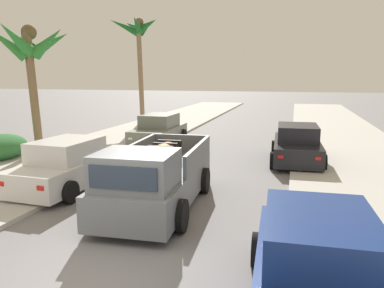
{
  "coord_description": "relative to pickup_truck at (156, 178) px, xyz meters",
  "views": [
    {
      "loc": [
        3.16,
        -5.23,
        3.45
      ],
      "look_at": [
        -0.1,
        6.61,
        1.2
      ],
      "focal_mm": 34.89,
      "sensor_mm": 36.0,
      "label": 1
    }
  ],
  "objects": [
    {
      "name": "pickup_truck",
      "position": [
        0.0,
        0.0,
        0.0
      ],
      "size": [
        2.42,
        5.3,
        1.8
      ],
      "color": "slate",
      "rests_on": "ground"
    },
    {
      "name": "ground_plane",
      "position": [
        0.24,
        -3.58,
        -0.81
      ],
      "size": [
        160.0,
        160.0,
        0.0
      ],
      "primitive_type": "plane",
      "color": "slate"
    },
    {
      "name": "curb_right",
      "position": [
        4.75,
        8.42,
        -0.76
      ],
      "size": [
        0.16,
        60.0,
        0.1
      ],
      "primitive_type": "cube",
      "color": "silver",
      "rests_on": "ground"
    },
    {
      "name": "curb_left",
      "position": [
        -4.27,
        8.42,
        -0.76
      ],
      "size": [
        0.16,
        60.0,
        0.1
      ],
      "primitive_type": "cube",
      "color": "silver",
      "rests_on": "ground"
    },
    {
      "name": "car_right_mid",
      "position": [
        -3.27,
        1.03,
        -0.1
      ],
      "size": [
        2.16,
        4.32,
        1.54
      ],
      "color": "silver",
      "rests_on": "ground"
    },
    {
      "name": "car_right_near",
      "position": [
        3.83,
        -3.62,
        -0.1
      ],
      "size": [
        2.16,
        4.32,
        1.54
      ],
      "color": "navy",
      "rests_on": "ground"
    },
    {
      "name": "car_left_mid",
      "position": [
        -3.21,
        8.87,
        -0.1
      ],
      "size": [
        2.03,
        4.26,
        1.54
      ],
      "color": "slate",
      "rests_on": "ground"
    },
    {
      "name": "sidewalk_right",
      "position": [
        5.99,
        8.42,
        -0.75
      ],
      "size": [
        5.28,
        60.0,
        0.12
      ],
      "primitive_type": "cube",
      "color": "beige",
      "rests_on": "ground"
    },
    {
      "name": "car_left_near",
      "position": [
        3.56,
        6.49,
        -0.1
      ],
      "size": [
        2.14,
        4.31,
        1.54
      ],
      "color": "black",
      "rests_on": "ground"
    },
    {
      "name": "palm_tree_right_fore",
      "position": [
        -7.53,
        16.41,
        5.38
      ],
      "size": [
        3.53,
        3.46,
        7.52
      ],
      "color": "#846B4C",
      "rests_on": "ground"
    },
    {
      "name": "palm_tree_left_fore",
      "position": [
        -7.48,
        4.96,
        3.71
      ],
      "size": [
        3.05,
        4.14,
        5.62
      ],
      "color": "brown",
      "rests_on": "ground"
    },
    {
      "name": "sidewalk_left",
      "position": [
        -5.51,
        8.42,
        -0.75
      ],
      "size": [
        5.28,
        60.0,
        0.12
      ],
      "primitive_type": "cube",
      "color": "beige",
      "rests_on": "ground"
    }
  ]
}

